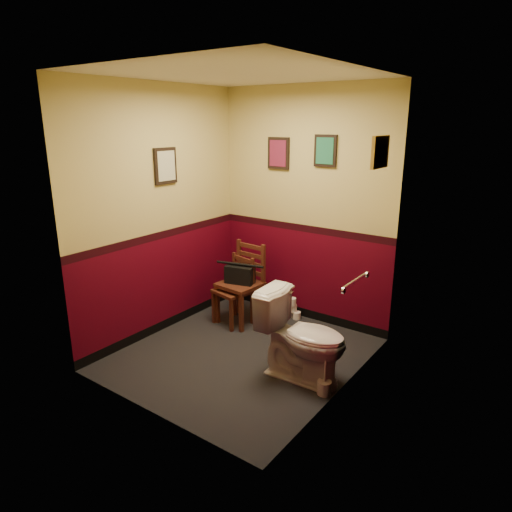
% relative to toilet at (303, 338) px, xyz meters
% --- Properties ---
extents(floor, '(2.20, 2.40, 0.00)m').
position_rel_toilet_xyz_m(floor, '(-0.72, 0.02, -0.41)').
color(floor, black).
rests_on(floor, ground).
extents(ceiling, '(2.20, 2.40, 0.00)m').
position_rel_toilet_xyz_m(ceiling, '(-0.72, 0.02, 2.29)').
color(ceiling, silver).
rests_on(ceiling, ground).
extents(wall_back, '(2.20, 0.00, 2.70)m').
position_rel_toilet_xyz_m(wall_back, '(-0.72, 1.22, 0.94)').
color(wall_back, '#470312').
rests_on(wall_back, ground).
extents(wall_front, '(2.20, 0.00, 2.70)m').
position_rel_toilet_xyz_m(wall_front, '(-0.72, -1.18, 0.94)').
color(wall_front, '#470312').
rests_on(wall_front, ground).
extents(wall_left, '(0.00, 2.40, 2.70)m').
position_rel_toilet_xyz_m(wall_left, '(-1.82, 0.02, 0.94)').
color(wall_left, '#470312').
rests_on(wall_left, ground).
extents(wall_right, '(0.00, 2.40, 2.70)m').
position_rel_toilet_xyz_m(wall_right, '(0.38, 0.02, 0.94)').
color(wall_right, '#470312').
rests_on(wall_right, ground).
extents(grab_bar, '(0.05, 0.56, 0.06)m').
position_rel_toilet_xyz_m(grab_bar, '(0.35, 0.27, 0.54)').
color(grab_bar, silver).
rests_on(grab_bar, wall_right).
extents(framed_print_back_a, '(0.28, 0.04, 0.36)m').
position_rel_toilet_xyz_m(framed_print_back_a, '(-1.07, 1.20, 1.54)').
color(framed_print_back_a, black).
rests_on(framed_print_back_a, wall_back).
extents(framed_print_back_b, '(0.26, 0.04, 0.34)m').
position_rel_toilet_xyz_m(framed_print_back_b, '(-0.47, 1.20, 1.59)').
color(framed_print_back_b, black).
rests_on(framed_print_back_b, wall_back).
extents(framed_print_left, '(0.04, 0.30, 0.38)m').
position_rel_toilet_xyz_m(framed_print_left, '(-1.80, 0.12, 1.44)').
color(framed_print_left, black).
rests_on(framed_print_left, wall_left).
extents(framed_print_right, '(0.04, 0.34, 0.28)m').
position_rel_toilet_xyz_m(framed_print_right, '(0.36, 0.62, 1.64)').
color(framed_print_right, olive).
rests_on(framed_print_right, wall_right).
extents(toilet, '(0.86, 0.51, 0.82)m').
position_rel_toilet_xyz_m(toilet, '(0.00, 0.00, 0.00)').
color(toilet, white).
rests_on(toilet, floor).
extents(toilet_brush, '(0.12, 0.12, 0.45)m').
position_rel_toilet_xyz_m(toilet_brush, '(0.30, -0.12, -0.34)').
color(toilet_brush, silver).
rests_on(toilet_brush, floor).
extents(chair_left, '(0.44, 0.44, 0.81)m').
position_rel_toilet_xyz_m(chair_left, '(-1.26, 0.60, -0.01)').
color(chair_left, '#472115').
rests_on(chair_left, floor).
extents(chair_right, '(0.48, 0.48, 0.95)m').
position_rel_toilet_xyz_m(chair_right, '(-1.22, 0.68, 0.06)').
color(chair_right, '#472115').
rests_on(chair_right, floor).
extents(handbag, '(0.36, 0.24, 0.24)m').
position_rel_toilet_xyz_m(handbag, '(-1.22, 0.64, 0.19)').
color(handbag, black).
rests_on(handbag, chair_right).
extents(tp_stack, '(0.20, 0.12, 0.26)m').
position_rel_toilet_xyz_m(tp_stack, '(-0.77, 1.10, -0.30)').
color(tp_stack, silver).
rests_on(tp_stack, floor).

